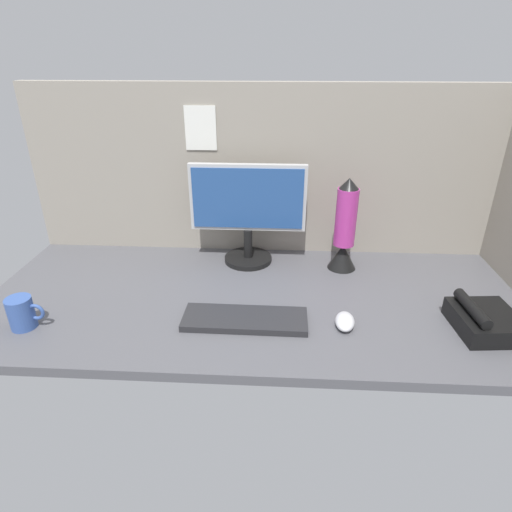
{
  "coord_description": "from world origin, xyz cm",
  "views": [
    {
      "loc": [
        5.39,
        -122.75,
        73.7
      ],
      "look_at": [
        -2.46,
        0.0,
        14.0
      ],
      "focal_mm": 30.07,
      "sensor_mm": 36.0,
      "label": 1
    }
  ],
  "objects_px": {
    "lava_lamp": "(345,232)",
    "desk_phone": "(484,320)",
    "keyboard": "(245,319)",
    "mug_ceramic_blue": "(22,313)",
    "mouse": "(345,321)",
    "monitor": "(248,209)"
  },
  "relations": [
    {
      "from": "keyboard",
      "to": "mug_ceramic_blue",
      "type": "bearing_deg",
      "value": -173.99
    },
    {
      "from": "keyboard",
      "to": "lava_lamp",
      "type": "bearing_deg",
      "value": 49.2
    },
    {
      "from": "mouse",
      "to": "lava_lamp",
      "type": "height_order",
      "value": "lava_lamp"
    },
    {
      "from": "keyboard",
      "to": "mouse",
      "type": "xyz_separation_m",
      "value": [
        0.29,
        -0.0,
        0.01
      ]
    },
    {
      "from": "desk_phone",
      "to": "mug_ceramic_blue",
      "type": "bearing_deg",
      "value": -177.3
    },
    {
      "from": "lava_lamp",
      "to": "desk_phone",
      "type": "relative_size",
      "value": 1.68
    },
    {
      "from": "lava_lamp",
      "to": "desk_phone",
      "type": "bearing_deg",
      "value": -45.88
    },
    {
      "from": "mug_ceramic_blue",
      "to": "desk_phone",
      "type": "distance_m",
      "value": 1.34
    },
    {
      "from": "keyboard",
      "to": "mug_ceramic_blue",
      "type": "relative_size",
      "value": 3.46
    },
    {
      "from": "mug_ceramic_blue",
      "to": "desk_phone",
      "type": "height_order",
      "value": "mug_ceramic_blue"
    },
    {
      "from": "mug_ceramic_blue",
      "to": "lava_lamp",
      "type": "xyz_separation_m",
      "value": [
        0.97,
        0.44,
        0.1
      ]
    },
    {
      "from": "monitor",
      "to": "keyboard",
      "type": "relative_size",
      "value": 1.14
    },
    {
      "from": "keyboard",
      "to": "mug_ceramic_blue",
      "type": "height_order",
      "value": "mug_ceramic_blue"
    },
    {
      "from": "mug_ceramic_blue",
      "to": "desk_phone",
      "type": "relative_size",
      "value": 0.53
    },
    {
      "from": "lava_lamp",
      "to": "desk_phone",
      "type": "distance_m",
      "value": 0.53
    },
    {
      "from": "keyboard",
      "to": "lava_lamp",
      "type": "relative_size",
      "value": 1.08
    },
    {
      "from": "monitor",
      "to": "mouse",
      "type": "distance_m",
      "value": 0.56
    },
    {
      "from": "keyboard",
      "to": "desk_phone",
      "type": "xyz_separation_m",
      "value": [
        0.69,
        0.0,
        0.02
      ]
    },
    {
      "from": "mouse",
      "to": "mug_ceramic_blue",
      "type": "height_order",
      "value": "mug_ceramic_blue"
    },
    {
      "from": "monitor",
      "to": "mug_ceramic_blue",
      "type": "relative_size",
      "value": 3.95
    },
    {
      "from": "desk_phone",
      "to": "lava_lamp",
      "type": "bearing_deg",
      "value": 134.12
    },
    {
      "from": "lava_lamp",
      "to": "desk_phone",
      "type": "xyz_separation_m",
      "value": [
        0.36,
        -0.37,
        -0.11
      ]
    }
  ]
}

